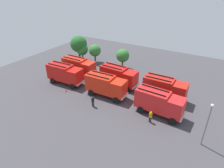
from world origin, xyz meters
TOP-DOWN VIEW (x-y plane):
  - ground_plane at (0.00, 0.00)m, footprint 55.22×55.22m
  - fire_truck_0 at (-9.22, -2.09)m, footprint 7.31×3.04m
  - fire_truck_1 at (-0.08, -1.96)m, footprint 7.28×2.94m
  - fire_truck_2 at (9.39, -2.36)m, footprint 7.31×3.03m
  - fire_truck_3 at (-9.14, 1.96)m, footprint 7.22×2.79m
  - fire_truck_4 at (0.04, 2.31)m, footprint 7.30×3.01m
  - fire_truck_5 at (8.80, 2.20)m, footprint 7.22×2.79m
  - firefighter_0 at (9.11, -4.77)m, footprint 0.44×0.28m
  - firefighter_1 at (-6.00, 5.29)m, footprint 0.32×0.46m
  - firefighter_2 at (-0.10, -5.75)m, footprint 0.48×0.40m
  - tree_0 at (-14.54, 8.80)m, footprint 3.99×3.99m
  - tree_1 at (-13.67, 8.88)m, footprint 2.83×2.83m
  - tree_2 at (-10.50, 9.71)m, footprint 2.85×2.85m
  - tree_3 at (-3.13, 9.85)m, footprint 2.92×2.92m
  - traffic_cone_0 at (-6.99, -4.52)m, footprint 0.39×0.39m
  - lamppost at (16.04, -5.53)m, footprint 0.36×0.36m

SIDE VIEW (x-z plane):
  - ground_plane at x=0.00m, z-range 0.00..0.00m
  - traffic_cone_0 at x=-6.99m, z-range 0.00..0.56m
  - firefighter_0 at x=9.11m, z-range 0.11..1.85m
  - firefighter_1 at x=-6.00m, z-range 0.12..1.91m
  - firefighter_2 at x=-0.10m, z-range 0.12..1.93m
  - fire_truck_0 at x=-9.22m, z-range 0.21..4.09m
  - fire_truck_1 at x=-0.08m, z-range 0.21..4.09m
  - fire_truck_2 at x=9.39m, z-range 0.21..4.09m
  - fire_truck_3 at x=-9.14m, z-range 0.21..4.09m
  - fire_truck_4 at x=0.04m, z-range 0.21..4.09m
  - fire_truck_5 at x=8.80m, z-range 0.21..4.09m
  - tree_1 at x=-13.67m, z-range 0.76..5.15m
  - tree_2 at x=-10.50m, z-range 0.76..5.18m
  - tree_3 at x=-3.13m, z-range 0.78..5.31m
  - lamppost at x=16.04m, z-range 0.55..6.51m
  - tree_0 at x=-14.54m, z-range 1.07..7.25m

